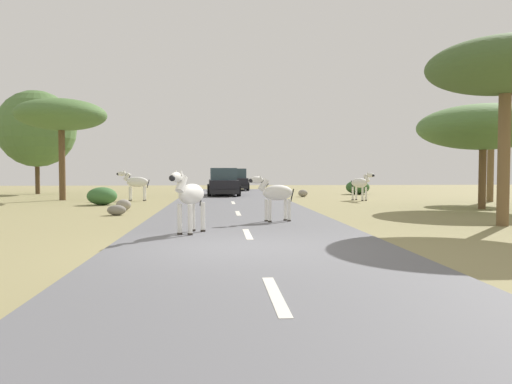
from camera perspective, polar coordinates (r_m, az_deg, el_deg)
ground_plane at (r=10.25m, az=-3.01°, el=-6.60°), size 90.00×90.00×0.00m
road at (r=10.27m, az=-0.33°, el=-6.44°), size 6.00×64.00×0.05m
lane_markings at (r=9.28m, az=0.11°, el=-7.22°), size 0.16×56.00×0.01m
zebra_0 at (r=12.40m, az=-7.64°, el=-0.37°), size 0.93×1.60×1.60m
zebra_1 at (r=15.23m, az=2.23°, el=-0.15°), size 1.49×0.76×1.46m
zebra_2 at (r=27.32m, az=11.96°, el=0.99°), size 1.07×1.51×1.57m
zebra_3 at (r=27.34m, az=-13.71°, el=1.08°), size 1.76×0.50×1.66m
car_0 at (r=31.67m, az=-3.79°, el=1.07°), size 2.11×4.39×1.74m
car_1 at (r=40.07m, az=-2.38°, el=1.36°), size 2.07×4.37×1.74m
tree_1 at (r=37.63m, az=-23.95°, el=6.66°), size 5.26×5.26×7.14m
tree_2 at (r=28.57m, az=25.47°, el=7.12°), size 3.23×3.23×4.70m
tree_3 at (r=22.92m, az=24.71°, el=6.78°), size 5.39×5.39×4.38m
tree_4 at (r=29.29m, az=-21.52°, el=8.22°), size 4.84×4.84×5.51m
tree_6 at (r=16.43m, az=26.82°, el=12.65°), size 4.50×4.50×5.42m
bush_0 at (r=24.49m, az=-17.31°, el=-0.45°), size 1.40×1.26×0.84m
bush_1 at (r=34.68m, az=11.63°, el=0.54°), size 1.61×1.45×0.97m
rock_0 at (r=30.86m, az=5.43°, el=-0.14°), size 0.59×0.51×0.44m
rock_2 at (r=18.63m, az=-15.76°, el=-2.02°), size 0.68×0.48×0.37m
rock_3 at (r=20.72m, az=-15.01°, el=-1.45°), size 0.61×0.53×0.46m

